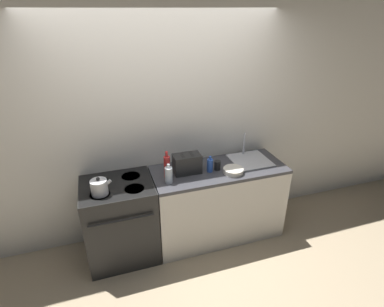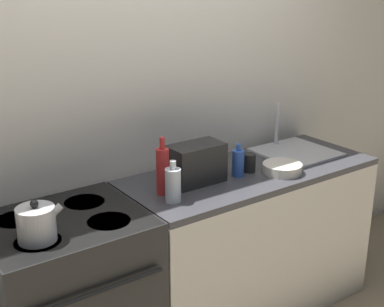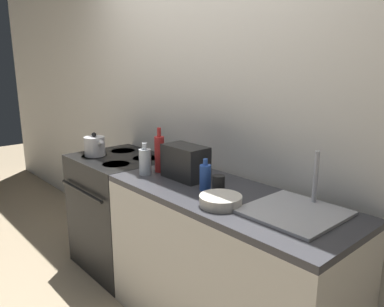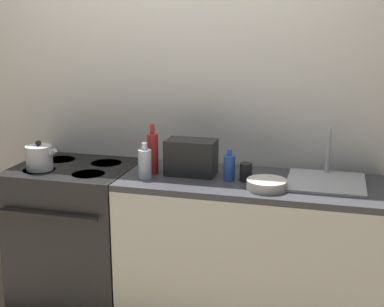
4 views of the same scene
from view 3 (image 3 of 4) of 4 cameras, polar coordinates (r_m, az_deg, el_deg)
name	(u,v)px [view 3 (image 3 of 4)]	position (r m, az deg, el deg)	size (l,w,h in m)	color
wall_back	(207,108)	(2.60, 2.28, 6.93)	(8.00, 0.05, 2.60)	silver
stove	(122,210)	(3.06, -10.59, -8.52)	(0.72, 0.65, 0.90)	black
counter_block	(224,268)	(2.27, 4.83, -16.96)	(1.49, 0.60, 0.90)	silver
kettle	(95,146)	(2.98, -14.60, 1.10)	(0.20, 0.16, 0.18)	silver
toaster	(185,162)	(2.31, -1.02, -1.31)	(0.29, 0.17, 0.21)	black
sink_tray	(295,210)	(1.88, 15.46, -8.29)	(0.42, 0.43, 0.28)	#B7B7BC
bottle_blue	(205,177)	(2.11, 2.03, -3.59)	(0.07, 0.07, 0.18)	#2D56B7
bottle_clear	(145,161)	(2.42, -7.17, -1.19)	(0.08, 0.08, 0.21)	silver
bottle_red	(159,153)	(2.46, -4.98, 0.01)	(0.06, 0.06, 0.29)	#B72828
cup_black	(219,184)	(2.06, 4.07, -4.73)	(0.07, 0.07, 0.10)	black
bowl	(221,201)	(1.90, 4.38, -7.17)	(0.22, 0.22, 0.05)	beige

